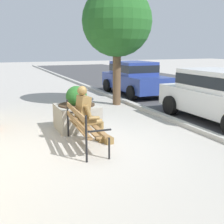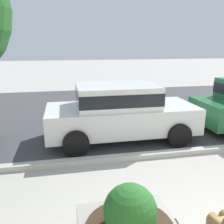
% 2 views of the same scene
% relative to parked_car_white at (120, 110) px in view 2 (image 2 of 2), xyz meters
% --- Properties ---
extents(street_surface, '(60.00, 9.00, 0.01)m').
position_rel_parked_car_white_xyz_m(street_surface, '(0.48, 3.28, -0.84)').
color(street_surface, '#424244').
rests_on(street_surface, ground).
extents(curb_stone, '(60.00, 0.20, 0.12)m').
position_rel_parked_car_white_xyz_m(curb_stone, '(0.48, -1.32, -0.78)').
color(curb_stone, '#B2AFA8').
rests_on(curb_stone, ground).
extents(parked_car_white, '(4.11, 1.93, 1.56)m').
position_rel_parked_car_white_xyz_m(parked_car_white, '(0.00, 0.00, 0.00)').
color(parked_car_white, silver).
rests_on(parked_car_white, ground).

